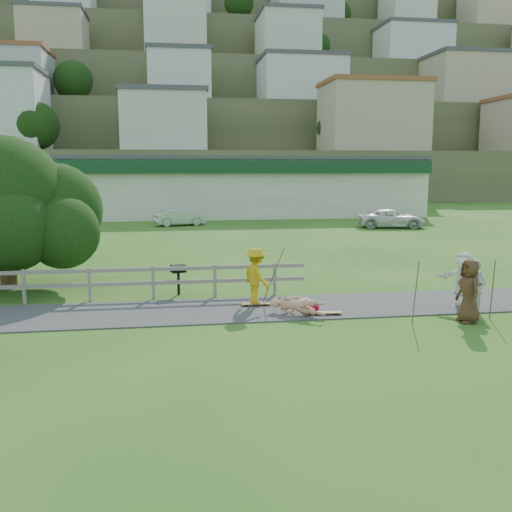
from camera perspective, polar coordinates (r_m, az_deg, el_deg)
The scene contains 20 objects.
ground at distance 15.75m, azimuth -3.13°, elevation -6.85°, with size 260.00×260.00×0.00m, color #275618.
path at distance 17.19m, azimuth -3.62°, elevation -5.43°, with size 34.00×3.00×0.04m, color #333436.
fence at distance 18.99m, azimuth -18.16°, elevation -2.30°, with size 15.05×0.10×1.10m.
strip_mall at distance 50.35m, azimuth -2.50°, elevation 7.06°, with size 32.50×10.75×5.10m.
hillside at distance 106.88m, azimuth -8.14°, elevation 14.38°, with size 220.00×67.00×47.50m.
skater_rider at distance 17.45m, azimuth 0.03°, elevation -2.34°, with size 1.12×0.64×1.74m, color gold.
skater_fallen at distance 16.55m, azimuth 4.17°, elevation -4.98°, with size 1.67×0.40×0.61m, color tan.
spectator_a at distance 17.94m, azimuth 20.95°, elevation -2.87°, with size 0.77×0.60×1.58m, color white.
spectator_c at distance 16.80m, azimuth 20.52°, elevation -3.29°, with size 0.87×0.57×1.78m, color #4D2E1E.
spectator_d at distance 18.19m, azimuth 20.00°, elevation -2.38°, with size 1.63×0.52×1.76m, color white.
car_silver at distance 41.63m, azimuth -7.64°, elevation 3.87°, with size 1.30×3.73×1.23m, color #B7B9BF.
car_white at distance 40.98m, azimuth 13.41°, elevation 3.66°, with size 2.13×4.61×1.28m, color silver.
tree at distance 21.69m, azimuth -23.81°, elevation 3.03°, with size 6.95×6.95×4.65m, color black, non-canonical shape.
bbq at distance 19.34m, azimuth -7.76°, elevation -2.38°, with size 0.47×0.36×1.01m, color black, non-canonical shape.
longboard_rider at distance 17.62m, azimuth 0.03°, elevation -4.94°, with size 0.91×0.22×0.10m, color olive, non-canonical shape.
longboard_fallen at distance 16.71m, azimuth 6.93°, elevation -5.78°, with size 0.97×0.24×0.11m, color olive, non-canonical shape.
helmet at distance 17.06m, azimuth 5.88°, elevation -5.17°, with size 0.27×0.27×0.27m, color #A40420.
pole_rider at distance 17.92m, azimuth 1.73°, elevation -1.82°, with size 0.03×0.03×1.87m, color brown.
pole_spec_left at distance 16.19m, azimuth 15.66°, elevation -3.57°, with size 0.03×0.03×1.74m, color brown.
pole_spec_right at distance 17.43m, azimuth 22.57°, elevation -3.10°, with size 0.03×0.03×1.70m, color brown.
Camera 1 is at (-1.44, -15.08, 4.31)m, focal length 40.00 mm.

